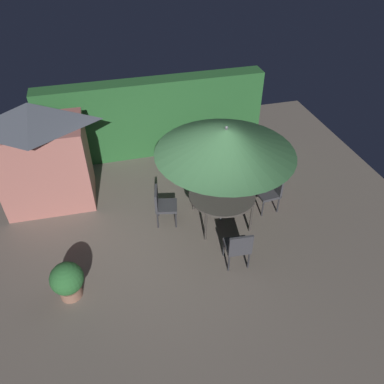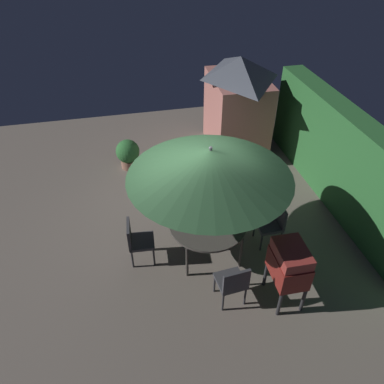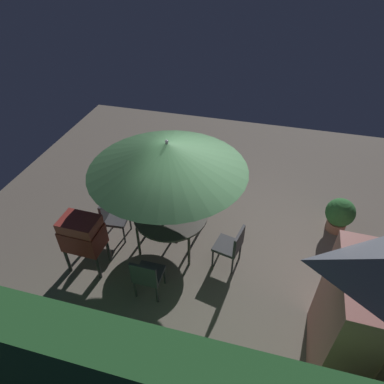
{
  "view_description": "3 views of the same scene",
  "coord_description": "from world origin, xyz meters",
  "px_view_note": "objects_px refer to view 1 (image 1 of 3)",
  "views": [
    {
      "loc": [
        -1.3,
        -5.55,
        5.81
      ],
      "look_at": [
        0.16,
        0.05,
        1.13
      ],
      "focal_mm": 34.7,
      "sensor_mm": 36.0,
      "label": 1
    },
    {
      "loc": [
        5.7,
        -1.11,
        5.41
      ],
      "look_at": [
        0.43,
        0.07,
        1.16
      ],
      "focal_mm": 34.39,
      "sensor_mm": 36.0,
      "label": 2
    },
    {
      "loc": [
        -0.74,
        4.83,
        5.16
      ],
      "look_at": [
        0.57,
        -0.17,
        1.03
      ],
      "focal_mm": 31.44,
      "sensor_mm": 36.0,
      "label": 3
    }
  ],
  "objects_px": {
    "chair_toward_hedge": "(205,168)",
    "patio_umbrella": "(226,141)",
    "bbq_grill": "(261,157)",
    "chair_far_side": "(271,190)",
    "chair_near_shed": "(238,247)",
    "potted_plant_by_shed": "(67,280)",
    "patio_table": "(222,196)",
    "garden_shed": "(42,154)",
    "chair_toward_house": "(162,204)"
  },
  "relations": [
    {
      "from": "patio_table",
      "to": "bbq_grill",
      "type": "height_order",
      "value": "bbq_grill"
    },
    {
      "from": "patio_table",
      "to": "bbq_grill",
      "type": "distance_m",
      "value": 1.67
    },
    {
      "from": "bbq_grill",
      "to": "chair_far_side",
      "type": "height_order",
      "value": "bbq_grill"
    },
    {
      "from": "chair_far_side",
      "to": "potted_plant_by_shed",
      "type": "height_order",
      "value": "chair_far_side"
    },
    {
      "from": "chair_toward_house",
      "to": "potted_plant_by_shed",
      "type": "xyz_separation_m",
      "value": [
        -2.03,
        -1.52,
        -0.1
      ]
    },
    {
      "from": "patio_table",
      "to": "patio_umbrella",
      "type": "distance_m",
      "value": 1.37
    },
    {
      "from": "patio_umbrella",
      "to": "bbq_grill",
      "type": "relative_size",
      "value": 2.34
    },
    {
      "from": "chair_toward_hedge",
      "to": "chair_toward_house",
      "type": "distance_m",
      "value": 1.65
    },
    {
      "from": "bbq_grill",
      "to": "patio_table",
      "type": "bearing_deg",
      "value": -142.74
    },
    {
      "from": "patio_table",
      "to": "potted_plant_by_shed",
      "type": "distance_m",
      "value": 3.53
    },
    {
      "from": "garden_shed",
      "to": "chair_near_shed",
      "type": "xyz_separation_m",
      "value": [
        3.57,
        -3.05,
        -0.76
      ]
    },
    {
      "from": "patio_umbrella",
      "to": "chair_toward_hedge",
      "type": "relative_size",
      "value": 3.12
    },
    {
      "from": "bbq_grill",
      "to": "chair_toward_hedge",
      "type": "xyz_separation_m",
      "value": [
        -1.31,
        0.32,
        -0.33
      ]
    },
    {
      "from": "patio_umbrella",
      "to": "chair_toward_house",
      "type": "xyz_separation_m",
      "value": [
        -1.27,
        0.28,
        -1.56
      ]
    },
    {
      "from": "chair_toward_hedge",
      "to": "chair_toward_house",
      "type": "bearing_deg",
      "value": -140.75
    },
    {
      "from": "chair_far_side",
      "to": "potted_plant_by_shed",
      "type": "distance_m",
      "value": 4.72
    },
    {
      "from": "garden_shed",
      "to": "potted_plant_by_shed",
      "type": "distance_m",
      "value": 3.11
    },
    {
      "from": "garden_shed",
      "to": "potted_plant_by_shed",
      "type": "xyz_separation_m",
      "value": [
        0.37,
        -2.96,
        -0.86
      ]
    },
    {
      "from": "patio_umbrella",
      "to": "potted_plant_by_shed",
      "type": "distance_m",
      "value": 3.89
    },
    {
      "from": "potted_plant_by_shed",
      "to": "chair_far_side",
      "type": "bearing_deg",
      "value": 16.59
    },
    {
      "from": "patio_umbrella",
      "to": "chair_far_side",
      "type": "height_order",
      "value": "patio_umbrella"
    },
    {
      "from": "patio_umbrella",
      "to": "garden_shed",
      "type": "bearing_deg",
      "value": 154.79
    },
    {
      "from": "chair_near_shed",
      "to": "bbq_grill",
      "type": "bearing_deg",
      "value": 58.69
    },
    {
      "from": "chair_far_side",
      "to": "chair_toward_hedge",
      "type": "bearing_deg",
      "value": 135.12
    },
    {
      "from": "patio_umbrella",
      "to": "bbq_grill",
      "type": "height_order",
      "value": "patio_umbrella"
    },
    {
      "from": "patio_umbrella",
      "to": "bbq_grill",
      "type": "bearing_deg",
      "value": 37.26
    },
    {
      "from": "patio_table",
      "to": "patio_umbrella",
      "type": "bearing_deg",
      "value": 63.43
    },
    {
      "from": "bbq_grill",
      "to": "patio_umbrella",
      "type": "bearing_deg",
      "value": -142.74
    },
    {
      "from": "bbq_grill",
      "to": "chair_toward_house",
      "type": "bearing_deg",
      "value": -164.32
    },
    {
      "from": "chair_toward_house",
      "to": "chair_near_shed",
      "type": "bearing_deg",
      "value": -53.98
    },
    {
      "from": "patio_table",
      "to": "chair_far_side",
      "type": "distance_m",
      "value": 1.24
    },
    {
      "from": "chair_toward_house",
      "to": "potted_plant_by_shed",
      "type": "height_order",
      "value": "chair_toward_house"
    },
    {
      "from": "patio_umbrella",
      "to": "chair_near_shed",
      "type": "relative_size",
      "value": 3.12
    },
    {
      "from": "patio_umbrella",
      "to": "chair_near_shed",
      "type": "distance_m",
      "value": 2.05
    },
    {
      "from": "chair_toward_hedge",
      "to": "potted_plant_by_shed",
      "type": "relative_size",
      "value": 1.16
    },
    {
      "from": "garden_shed",
      "to": "bbq_grill",
      "type": "bearing_deg",
      "value": -8.2
    },
    {
      "from": "bbq_grill",
      "to": "chair_far_side",
      "type": "distance_m",
      "value": 0.96
    },
    {
      "from": "garden_shed",
      "to": "chair_far_side",
      "type": "height_order",
      "value": "garden_shed"
    },
    {
      "from": "bbq_grill",
      "to": "potted_plant_by_shed",
      "type": "xyz_separation_m",
      "value": [
        -4.62,
        -2.24,
        -0.42
      ]
    },
    {
      "from": "chair_far_side",
      "to": "chair_toward_house",
      "type": "height_order",
      "value": "same"
    },
    {
      "from": "chair_toward_house",
      "to": "garden_shed",
      "type": "bearing_deg",
      "value": 148.91
    },
    {
      "from": "patio_umbrella",
      "to": "chair_toward_house",
      "type": "bearing_deg",
      "value": 167.58
    },
    {
      "from": "garden_shed",
      "to": "chair_near_shed",
      "type": "relative_size",
      "value": 2.8
    },
    {
      "from": "patio_umbrella",
      "to": "potted_plant_by_shed",
      "type": "bearing_deg",
      "value": -159.41
    },
    {
      "from": "patio_umbrella",
      "to": "chair_toward_hedge",
      "type": "bearing_deg",
      "value": 89.6
    },
    {
      "from": "chair_near_shed",
      "to": "potted_plant_by_shed",
      "type": "xyz_separation_m",
      "value": [
        -3.2,
        0.09,
        -0.1
      ]
    },
    {
      "from": "chair_toward_hedge",
      "to": "chair_toward_house",
      "type": "height_order",
      "value": "same"
    },
    {
      "from": "chair_toward_hedge",
      "to": "patio_umbrella",
      "type": "bearing_deg",
      "value": -90.4
    },
    {
      "from": "patio_table",
      "to": "patio_umbrella",
      "type": "height_order",
      "value": "patio_umbrella"
    },
    {
      "from": "chair_toward_house",
      "to": "bbq_grill",
      "type": "bearing_deg",
      "value": 15.68
    }
  ]
}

